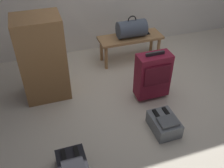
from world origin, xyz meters
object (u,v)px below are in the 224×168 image
cell_phone (146,32)px  suitcase_upright_burgundy (153,75)px  duffel_bag_slate (132,29)px  backpack_dark (73,167)px  backpack_grey (164,124)px  side_cabinet (43,59)px  bench (130,40)px

cell_phone → suitcase_upright_burgundy: suitcase_upright_burgundy is taller
duffel_bag_slate → cell_phone: size_ratio=3.06×
suitcase_upright_burgundy → backpack_dark: bearing=-145.7°
backpack_grey → side_cabinet: side_cabinet is taller
cell_phone → backpack_grey: cell_phone is taller
cell_phone → suitcase_upright_burgundy: (-0.37, -1.02, -0.07)m
backpack_grey → backpack_dark: size_ratio=1.00×
duffel_bag_slate → side_cabinet: bearing=-161.2°
duffel_bag_slate → backpack_grey: size_ratio=1.16×
bench → backpack_grey: bench is taller
bench → backpack_grey: size_ratio=2.63×
duffel_bag_slate → bench: bearing=-180.0°
duffel_bag_slate → side_cabinet: side_cabinet is taller
side_cabinet → suitcase_upright_burgundy: bearing=-21.2°
cell_phone → backpack_grey: 1.71m
suitcase_upright_burgundy → backpack_grey: suitcase_upright_burgundy is taller
cell_phone → backpack_dark: bearing=-130.6°
cell_phone → side_cabinet: 1.75m
side_cabinet → backpack_grey: bearing=-42.8°
cell_phone → duffel_bag_slate: bearing=-170.3°
suitcase_upright_burgundy → side_cabinet: (-1.29, 0.50, 0.20)m
bench → duffel_bag_slate: 0.20m
backpack_grey → side_cabinet: size_ratio=0.35×
duffel_bag_slate → suitcase_upright_burgundy: size_ratio=0.64×
suitcase_upright_burgundy → backpack_dark: (-1.22, -0.83, -0.26)m
backpack_grey → duffel_bag_slate: bearing=82.7°
cell_phone → suitcase_upright_burgundy: bearing=-109.9°
cell_phone → suitcase_upright_burgundy: size_ratio=0.21×
suitcase_upright_burgundy → side_cabinet: size_ratio=0.62×
bench → backpack_dark: 2.24m
bench → side_cabinet: (-1.37, -0.47, 0.20)m
duffel_bag_slate → backpack_dark: (-1.31, -1.80, -0.45)m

